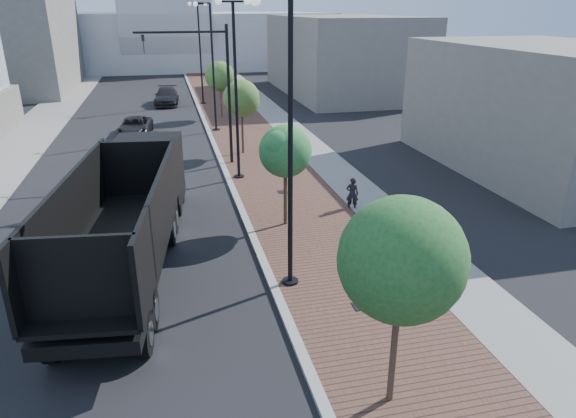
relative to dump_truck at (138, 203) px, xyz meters
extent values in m
cube|color=#4C2D23|center=(7.90, 25.12, -1.59)|extent=(7.00, 140.00, 0.12)
cube|color=slate|center=(10.60, 25.12, -1.59)|extent=(2.40, 140.00, 0.13)
cube|color=gray|center=(4.40, 25.12, -1.58)|extent=(0.30, 140.00, 0.14)
cube|color=slate|center=(-8.60, 25.12, -1.59)|extent=(4.00, 140.00, 0.12)
cube|color=black|center=(0.40, 3.30, 0.28)|extent=(3.18, 3.28, 2.96)
cube|color=black|center=(0.58, 4.79, -0.69)|extent=(2.78, 0.89, 1.48)
cube|color=black|center=(0.22, 1.81, -0.46)|extent=(2.93, 1.25, 0.57)
cube|color=black|center=(-0.44, -3.65, -0.46)|extent=(3.98, 10.72, 0.40)
cube|color=black|center=(-0.44, -3.65, 0.00)|extent=(4.09, 10.73, 0.14)
cube|color=black|center=(-1.86, -3.48, 1.13)|extent=(1.40, 10.40, 2.27)
cube|color=black|center=(0.97, -3.82, 1.13)|extent=(1.40, 10.40, 2.27)
cube|color=black|center=(-0.99, -8.16, 1.13)|extent=(2.84, 0.48, 2.27)
cube|color=black|center=(0.10, 0.86, 1.13)|extent=(2.84, 0.48, 2.27)
cylinder|color=black|center=(-0.86, 2.85, -1.03)|extent=(0.49, 1.28, 1.25)
cylinder|color=silver|center=(-0.86, 2.85, -1.03)|extent=(0.47, 0.72, 0.68)
cylinder|color=black|center=(1.51, 2.56, -1.03)|extent=(0.49, 1.28, 1.25)
cylinder|color=silver|center=(1.51, 2.56, -1.03)|extent=(0.47, 0.72, 0.68)
cylinder|color=black|center=(-0.66, 4.44, -1.03)|extent=(0.49, 1.28, 1.25)
cylinder|color=silver|center=(-0.66, 4.44, -1.03)|extent=(0.47, 0.72, 0.68)
cylinder|color=black|center=(1.71, 4.15, -1.03)|extent=(0.49, 1.28, 1.25)
cylinder|color=silver|center=(1.71, 4.15, -1.03)|extent=(0.47, 0.72, 0.68)
cylinder|color=black|center=(-2.09, -7.28, -1.03)|extent=(0.49, 1.28, 1.25)
cylinder|color=silver|center=(-2.09, -7.28, -1.03)|extent=(0.47, 0.72, 0.68)
cylinder|color=black|center=(0.28, -7.57, -1.03)|extent=(0.49, 1.28, 1.25)
cylinder|color=silver|center=(0.28, -7.57, -1.03)|extent=(0.47, 0.72, 0.68)
cylinder|color=black|center=(-1.94, -6.09, -1.03)|extent=(0.49, 1.28, 1.25)
cylinder|color=silver|center=(-1.94, -6.09, -1.03)|extent=(0.47, 0.72, 0.68)
cylinder|color=black|center=(0.43, -6.38, -1.03)|extent=(0.49, 1.28, 1.25)
cylinder|color=silver|center=(0.43, -6.38, -1.03)|extent=(0.47, 0.72, 0.68)
cylinder|color=black|center=(-1.24, -0.33, -1.03)|extent=(0.49, 1.28, 1.25)
cylinder|color=silver|center=(-1.24, -0.33, -1.03)|extent=(0.47, 0.72, 0.68)
cylinder|color=black|center=(1.13, -0.62, -1.03)|extent=(0.49, 1.28, 1.25)
cylinder|color=silver|center=(1.13, -0.62, -1.03)|extent=(0.47, 0.72, 0.68)
cylinder|color=black|center=(-1.10, 0.86, -1.03)|extent=(0.49, 1.28, 1.25)
cylinder|color=silver|center=(-1.10, 0.86, -1.03)|extent=(0.47, 0.72, 0.68)
cylinder|color=black|center=(1.27, 0.57, -1.03)|extent=(0.49, 1.28, 1.25)
cylinder|color=silver|center=(1.27, 0.57, -1.03)|extent=(0.47, 0.72, 0.68)
imported|color=white|center=(1.01, 4.46, -0.95)|extent=(2.02, 4.41, 1.40)
imported|color=black|center=(-0.93, 19.19, -1.00)|extent=(2.65, 4.93, 1.31)
imported|color=black|center=(1.57, 31.93, -0.87)|extent=(2.54, 5.51, 1.56)
imported|color=black|center=(9.45, 1.27, -0.86)|extent=(0.68, 0.57, 1.59)
cylinder|color=black|center=(5.00, -4.88, -1.55)|extent=(0.56, 0.56, 0.20)
cylinder|color=black|center=(5.00, -4.88, 2.97)|extent=(0.16, 0.16, 9.00)
sphere|color=silver|center=(4.00, -4.88, 7.40)|extent=(0.32, 0.32, 0.32)
cylinder|color=black|center=(5.00, 7.12, -1.55)|extent=(0.56, 0.56, 0.20)
cylinder|color=black|center=(5.00, 7.12, 2.97)|extent=(0.16, 0.16, 9.00)
cylinder|color=black|center=(5.00, 7.12, 7.47)|extent=(1.40, 0.10, 0.10)
sphere|color=silver|center=(4.30, 7.12, 7.47)|extent=(0.32, 0.32, 0.32)
sphere|color=silver|center=(5.70, 7.12, 7.47)|extent=(0.32, 0.32, 0.32)
cylinder|color=black|center=(5.00, 19.12, -1.55)|extent=(0.56, 0.56, 0.20)
cylinder|color=black|center=(5.00, 19.12, 2.97)|extent=(0.16, 0.16, 9.00)
cylinder|color=black|center=(4.50, 19.12, 7.47)|extent=(1.00, 0.10, 0.10)
sphere|color=silver|center=(4.00, 19.12, 7.40)|extent=(0.32, 0.32, 0.32)
cylinder|color=black|center=(5.00, 31.12, -1.55)|extent=(0.56, 0.56, 0.20)
cylinder|color=black|center=(5.00, 31.12, 2.97)|extent=(0.16, 0.16, 9.00)
cylinder|color=black|center=(5.00, 31.12, 7.47)|extent=(1.40, 0.10, 0.10)
sphere|color=silver|center=(4.30, 31.12, 7.47)|extent=(0.32, 0.32, 0.32)
sphere|color=silver|center=(5.70, 31.12, 7.47)|extent=(0.32, 0.32, 0.32)
cylinder|color=black|center=(5.00, 10.12, 2.35)|extent=(0.18, 0.18, 8.00)
cylinder|color=black|center=(2.50, 10.12, 5.95)|extent=(5.00, 0.12, 0.12)
imported|color=black|center=(0.50, 10.12, 5.35)|extent=(0.16, 0.20, 1.00)
cylinder|color=#382619|center=(6.00, -10.88, 0.14)|extent=(0.16, 0.16, 3.58)
sphere|color=#1C4F1B|center=(6.00, -10.88, 2.18)|extent=(2.80, 2.80, 2.80)
sphere|color=#1C4F1B|center=(6.40, -10.58, 1.93)|extent=(1.96, 1.96, 1.96)
sphere|color=#1C4F1B|center=(5.70, -11.18, 2.54)|extent=(1.68, 1.68, 1.68)
cylinder|color=#382619|center=(6.00, 0.12, -0.09)|extent=(0.16, 0.16, 3.13)
sphere|color=#22652B|center=(6.00, 0.12, 1.70)|extent=(2.19, 2.19, 2.19)
sphere|color=#22652B|center=(6.40, 0.42, 1.48)|extent=(1.53, 1.53, 1.53)
sphere|color=#22652B|center=(5.70, -0.18, 2.01)|extent=(1.31, 1.31, 1.31)
cylinder|color=#382619|center=(6.00, 12.12, 0.03)|extent=(0.16, 0.16, 3.36)
sphere|color=#3E6322|center=(6.00, 12.12, 1.95)|extent=(2.26, 2.26, 2.26)
sphere|color=#3E6322|center=(6.40, 12.42, 1.71)|extent=(1.58, 1.58, 1.58)
sphere|color=#3E6322|center=(5.70, 11.82, 2.28)|extent=(1.36, 1.36, 1.36)
cylinder|color=#382619|center=(6.00, 24.12, -0.02)|extent=(0.16, 0.16, 3.27)
sphere|color=#356021|center=(6.00, 24.12, 1.85)|extent=(2.44, 2.44, 2.44)
sphere|color=#356021|center=(6.40, 24.42, 1.62)|extent=(1.71, 1.71, 1.71)
sphere|color=#356021|center=(5.70, 23.82, 2.18)|extent=(1.47, 1.47, 1.47)
cube|color=#B5B9C0|center=(2.40, 70.12, 2.35)|extent=(50.00, 28.00, 8.00)
cube|color=#605C56|center=(-15.60, 45.12, 3.35)|extent=(14.00, 20.00, 10.00)
cube|color=slate|center=(20.40, 35.12, 2.35)|extent=(12.00, 22.00, 8.00)
cube|color=#64605A|center=(22.40, 5.12, 1.85)|extent=(10.00, 16.00, 7.00)
cube|color=black|center=(6.80, -6.88, -1.52)|extent=(0.50, 0.50, 0.02)
cube|color=black|center=(6.80, 4.12, -1.52)|extent=(0.50, 0.50, 0.02)
camera|label=1|loc=(1.35, -19.89, 7.22)|focal=32.14mm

